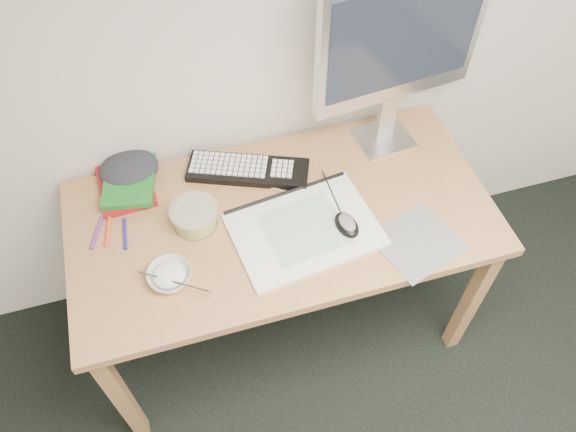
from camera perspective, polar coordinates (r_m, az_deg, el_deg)
name	(u,v)px	position (r m, az deg, el deg)	size (l,w,h in m)	color
desk	(282,229)	(1.92, -0.60, -1.37)	(1.40, 0.70, 0.75)	#AF8050
mousepad	(417,242)	(1.83, 12.99, -2.62)	(0.24, 0.22, 0.00)	slate
sketchpad	(304,229)	(1.81, 1.68, -1.37)	(0.46, 0.33, 0.01)	white
keyboard	(248,170)	(1.97, -4.08, 4.67)	(0.42, 0.13, 0.02)	black
monitor	(401,43)	(1.85, 11.36, 16.85)	(0.57, 0.20, 0.66)	silver
mouse	(347,223)	(1.80, 6.02, -0.69)	(0.07, 0.11, 0.04)	black
rice_bowl	(170,276)	(1.73, -11.93, -5.99)	(0.13, 0.13, 0.04)	silver
chopsticks	(173,281)	(1.69, -11.62, -6.52)	(0.02, 0.02, 0.23)	silver
fruit_tub	(194,217)	(1.83, -9.49, -0.07)	(0.16, 0.16, 0.08)	#DEB84E
book_red	(126,186)	(2.00, -16.13, 2.99)	(0.17, 0.23, 0.02)	maroon
book_green	(129,181)	(1.98, -15.82, 3.47)	(0.17, 0.23, 0.02)	#1C7125
cloth_lump	(129,169)	(2.01, -15.84, 4.65)	(0.17, 0.14, 0.07)	#292C31
pencil_pink	(257,214)	(1.85, -3.14, 0.21)	(0.01, 0.01, 0.18)	pink
pencil_tan	(289,193)	(1.91, 0.09, 2.38)	(0.01, 0.01, 0.19)	tan
pencil_black	(293,208)	(1.87, 0.52, 0.84)	(0.01, 0.01, 0.17)	black
marker_blue	(125,234)	(1.88, -16.24, -1.73)	(0.01, 0.01, 0.12)	#1C1E9B
marker_orange	(108,229)	(1.90, -17.81, -1.31)	(0.01, 0.01, 0.13)	#EA5A1B
marker_purple	(97,233)	(1.91, -18.83, -1.60)	(0.01, 0.01, 0.13)	#722A9C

